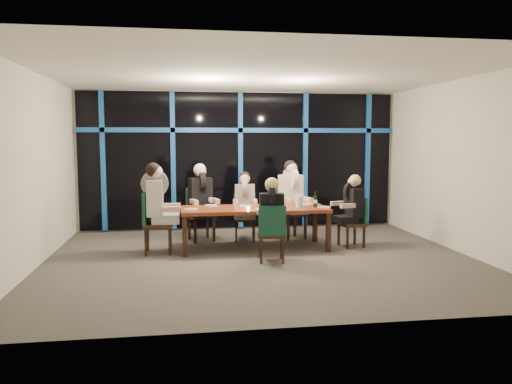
# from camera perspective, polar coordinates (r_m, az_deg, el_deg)

# --- Properties ---
(room) EXTENTS (7.04, 7.00, 3.02)m
(room) POSITION_cam_1_polar(r_m,az_deg,el_deg) (8.03, 0.64, 6.49)
(room) COLOR #524D49
(room) RESTS_ON ground
(window_wall) EXTENTS (6.86, 0.43, 2.94)m
(window_wall) POSITION_cam_1_polar(r_m,az_deg,el_deg) (10.94, -1.76, 3.87)
(window_wall) COLOR black
(window_wall) RESTS_ON ground
(dining_table) EXTENTS (2.60, 1.00, 0.75)m
(dining_table) POSITION_cam_1_polar(r_m,az_deg,el_deg) (8.91, -0.19, -2.22)
(dining_table) COLOR brown
(dining_table) RESTS_ON ground
(chair_far_left) EXTENTS (0.59, 0.59, 1.02)m
(chair_far_left) POSITION_cam_1_polar(r_m,az_deg,el_deg) (9.81, -6.44, -2.16)
(chair_far_left) COLOR black
(chair_far_left) RESTS_ON ground
(chair_far_mid) EXTENTS (0.47, 0.47, 0.91)m
(chair_far_mid) POSITION_cam_1_polar(r_m,az_deg,el_deg) (9.75, -1.29, -2.53)
(chair_far_mid) COLOR black
(chair_far_mid) RESTS_ON ground
(chair_far_right) EXTENTS (0.62, 0.62, 1.06)m
(chair_far_right) POSITION_cam_1_polar(r_m,az_deg,el_deg) (9.97, 3.82, -1.89)
(chair_far_right) COLOR black
(chair_far_right) RESTS_ON ground
(chair_end_left) EXTENTS (0.50, 0.50, 1.07)m
(chair_end_left) POSITION_cam_1_polar(r_m,az_deg,el_deg) (8.75, -11.75, -3.07)
(chair_end_left) COLOR black
(chair_end_left) RESTS_ON ground
(chair_end_right) EXTENTS (0.49, 0.49, 0.90)m
(chair_end_right) POSITION_cam_1_polar(r_m,az_deg,el_deg) (9.33, 11.30, -3.07)
(chair_end_right) COLOR black
(chair_end_right) RESTS_ON ground
(chair_near_mid) EXTENTS (0.47, 0.47, 0.93)m
(chair_near_mid) POSITION_cam_1_polar(r_m,az_deg,el_deg) (7.96, 1.82, -4.42)
(chair_near_mid) COLOR black
(chair_near_mid) RESTS_ON ground
(diner_far_left) EXTENTS (0.59, 0.69, 0.99)m
(diner_far_left) POSITION_cam_1_polar(r_m,az_deg,el_deg) (9.68, -6.31, 0.14)
(diner_far_left) COLOR black
(diner_far_left) RESTS_ON ground
(diner_far_mid) EXTENTS (0.48, 0.59, 0.89)m
(diner_far_mid) POSITION_cam_1_polar(r_m,az_deg,el_deg) (9.62, -1.29, -0.45)
(diner_far_mid) COLOR black
(diner_far_mid) RESTS_ON ground
(diner_far_right) EXTENTS (0.63, 0.72, 1.03)m
(diner_far_right) POSITION_cam_1_polar(r_m,az_deg,el_deg) (9.84, 4.11, 0.46)
(diner_far_right) COLOR silver
(diner_far_right) RESTS_ON ground
(diner_end_left) EXTENTS (0.66, 0.53, 1.04)m
(diner_end_left) POSITION_cam_1_polar(r_m,az_deg,el_deg) (8.69, -11.22, -0.31)
(diner_end_left) COLOR black
(diner_end_left) RESTS_ON ground
(diner_end_right) EXTENTS (0.60, 0.49, 0.88)m
(diner_end_right) POSITION_cam_1_polar(r_m,az_deg,el_deg) (9.24, 10.93, -0.89)
(diner_end_right) COLOR black
(diner_end_right) RESTS_ON ground
(diner_near_mid) EXTENTS (0.49, 0.60, 0.90)m
(diner_near_mid) POSITION_cam_1_polar(r_m,az_deg,el_deg) (7.98, 1.78, -1.71)
(diner_near_mid) COLOR black
(diner_near_mid) RESTS_ON ground
(plate_far_left) EXTENTS (0.24, 0.24, 0.01)m
(plate_far_left) POSITION_cam_1_polar(r_m,az_deg,el_deg) (9.18, -5.17, -1.53)
(plate_far_left) COLOR white
(plate_far_left) RESTS_ON dining_table
(plate_far_mid) EXTENTS (0.24, 0.24, 0.01)m
(plate_far_mid) POSITION_cam_1_polar(r_m,az_deg,el_deg) (9.08, -1.22, -1.59)
(plate_far_mid) COLOR white
(plate_far_mid) RESTS_ON dining_table
(plate_far_right) EXTENTS (0.24, 0.24, 0.01)m
(plate_far_right) POSITION_cam_1_polar(r_m,az_deg,el_deg) (9.39, 5.87, -1.36)
(plate_far_right) COLOR white
(plate_far_right) RESTS_ON dining_table
(plate_end_left) EXTENTS (0.24, 0.24, 0.01)m
(plate_end_left) POSITION_cam_1_polar(r_m,az_deg,el_deg) (8.70, -7.47, -1.96)
(plate_end_left) COLOR white
(plate_end_left) RESTS_ON dining_table
(plate_end_right) EXTENTS (0.24, 0.24, 0.01)m
(plate_end_right) POSITION_cam_1_polar(r_m,az_deg,el_deg) (8.99, 7.78, -1.72)
(plate_end_right) COLOR white
(plate_end_right) RESTS_ON dining_table
(plate_near_mid) EXTENTS (0.24, 0.24, 0.01)m
(plate_near_mid) POSITION_cam_1_polar(r_m,az_deg,el_deg) (8.55, 1.49, -2.06)
(plate_near_mid) COLOR white
(plate_near_mid) RESTS_ON dining_table
(wine_bottle) EXTENTS (0.07, 0.07, 0.29)m
(wine_bottle) POSITION_cam_1_polar(r_m,az_deg,el_deg) (9.00, 6.79, -1.02)
(wine_bottle) COLOR black
(wine_bottle) RESTS_ON dining_table
(water_pitcher) EXTENTS (0.13, 0.12, 0.22)m
(water_pitcher) POSITION_cam_1_polar(r_m,az_deg,el_deg) (8.92, 4.95, -1.10)
(water_pitcher) COLOR silver
(water_pitcher) RESTS_ON dining_table
(tea_light) EXTENTS (0.06, 0.06, 0.03)m
(tea_light) POSITION_cam_1_polar(r_m,az_deg,el_deg) (8.67, -0.92, -1.88)
(tea_light) COLOR #F6A349
(tea_light) RESTS_ON dining_table
(wine_glass_a) EXTENTS (0.07, 0.07, 0.18)m
(wine_glass_a) POSITION_cam_1_polar(r_m,az_deg,el_deg) (8.68, -2.35, -1.12)
(wine_glass_a) COLOR silver
(wine_glass_a) RESTS_ON dining_table
(wine_glass_b) EXTENTS (0.07, 0.07, 0.19)m
(wine_glass_b) POSITION_cam_1_polar(r_m,az_deg,el_deg) (9.01, 0.97, -0.82)
(wine_glass_b) COLOR white
(wine_glass_b) RESTS_ON dining_table
(wine_glass_c) EXTENTS (0.06, 0.06, 0.16)m
(wine_glass_c) POSITION_cam_1_polar(r_m,az_deg,el_deg) (8.84, 2.40, -1.11)
(wine_glass_c) COLOR silver
(wine_glass_c) RESTS_ON dining_table
(wine_glass_d) EXTENTS (0.07, 0.07, 0.18)m
(wine_glass_d) POSITION_cam_1_polar(r_m,az_deg,el_deg) (8.92, -5.21, -0.94)
(wine_glass_d) COLOR silver
(wine_glass_d) RESTS_ON dining_table
(wine_glass_e) EXTENTS (0.06, 0.06, 0.16)m
(wine_glass_e) POSITION_cam_1_polar(r_m,az_deg,el_deg) (9.15, 4.87, -0.84)
(wine_glass_e) COLOR silver
(wine_glass_e) RESTS_ON dining_table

